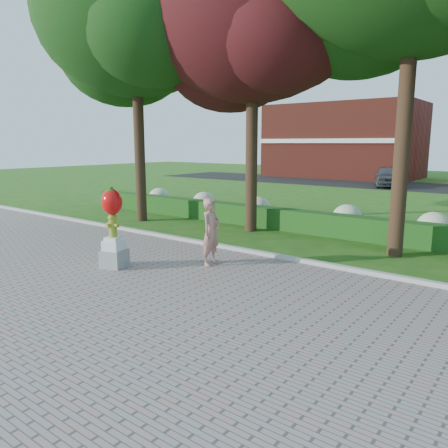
% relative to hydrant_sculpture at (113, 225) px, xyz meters
% --- Properties ---
extents(ground, '(100.00, 100.00, 0.00)m').
position_rel_hydrant_sculpture_xyz_m(ground, '(2.02, 0.45, -1.17)').
color(ground, '#225415').
rests_on(ground, ground).
extents(walkway, '(40.00, 14.00, 0.04)m').
position_rel_hydrant_sculpture_xyz_m(walkway, '(2.02, -3.55, -1.15)').
color(walkway, gray).
rests_on(walkway, ground).
extents(curb, '(40.00, 0.18, 0.15)m').
position_rel_hydrant_sculpture_xyz_m(curb, '(2.02, 3.45, -1.10)').
color(curb, '#ADADA5').
rests_on(curb, ground).
extents(lawn_hedge, '(24.00, 0.70, 0.80)m').
position_rel_hydrant_sculpture_xyz_m(lawn_hedge, '(2.02, 7.45, -0.77)').
color(lawn_hedge, '#1C4D16').
rests_on(lawn_hedge, ground).
extents(hydrangea_row, '(20.10, 1.10, 0.99)m').
position_rel_hydrant_sculpture_xyz_m(hydrangea_row, '(2.59, 8.45, -0.62)').
color(hydrangea_row, '#B5C193').
rests_on(hydrangea_row, ground).
extents(street, '(50.00, 8.00, 0.02)m').
position_rel_hydrant_sculpture_xyz_m(street, '(2.02, 28.45, -1.16)').
color(street, black).
rests_on(street, ground).
extents(building_left, '(14.00, 8.00, 7.00)m').
position_rel_hydrant_sculpture_xyz_m(building_left, '(-7.98, 34.45, 2.33)').
color(building_left, maroon).
rests_on(building_left, ground).
extents(tree_far_left, '(9.00, 7.68, 11.66)m').
position_rel_hydrant_sculpture_xyz_m(tree_far_left, '(-5.09, 5.54, 6.79)').
color(tree_far_left, black).
rests_on(tree_far_left, ground).
extents(tree_mid_left, '(8.25, 7.04, 10.69)m').
position_rel_hydrant_sculpture_xyz_m(tree_mid_left, '(-0.08, 6.53, 6.13)').
color(tree_mid_left, black).
rests_on(tree_mid_left, ground).
extents(hydrant_sculpture, '(0.72, 0.72, 2.14)m').
position_rel_hydrant_sculpture_xyz_m(hydrant_sculpture, '(0.00, 0.00, 0.00)').
color(hydrant_sculpture, gray).
rests_on(hydrant_sculpture, walkway).
extents(woman, '(0.50, 0.70, 1.82)m').
position_rel_hydrant_sculpture_xyz_m(woman, '(1.91, 1.74, -0.22)').
color(woman, '#B57467').
rests_on(woman, walkway).
extents(parked_car, '(3.36, 5.04, 1.59)m').
position_rel_hydrant_sculpture_xyz_m(parked_car, '(-1.22, 27.04, -0.36)').
color(parked_car, '#404348').
rests_on(parked_car, street).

